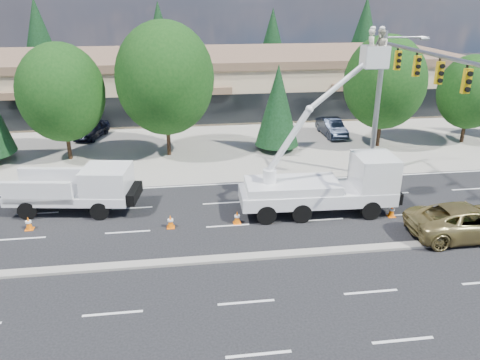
{
  "coord_description": "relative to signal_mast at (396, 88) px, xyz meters",
  "views": [
    {
      "loc": [
        -2.23,
        -17.91,
        11.04
      ],
      "look_at": [
        0.66,
        3.42,
        2.4
      ],
      "focal_mm": 35.0,
      "sensor_mm": 36.0,
      "label": 1
    }
  ],
  "objects": [
    {
      "name": "ground",
      "position": [
        -10.03,
        -7.04,
        -6.06
      ],
      "size": [
        140.0,
        140.0,
        0.0
      ],
      "primitive_type": "plane",
      "color": "black",
      "rests_on": "ground"
    },
    {
      "name": "concrete_apron",
      "position": [
        -10.03,
        12.96,
        -6.05
      ],
      "size": [
        140.0,
        22.0,
        0.01
      ],
      "primitive_type": "cube",
      "color": "gray",
      "rests_on": "ground"
    },
    {
      "name": "road_median",
      "position": [
        -10.03,
        -7.04,
        -6.0
      ],
      "size": [
        120.0,
        0.55,
        0.12
      ],
      "primitive_type": "cube",
      "color": "gray",
      "rests_on": "ground"
    },
    {
      "name": "strip_mall",
      "position": [
        -10.03,
        22.93,
        -3.23
      ],
      "size": [
        50.4,
        15.4,
        5.5
      ],
      "color": "tan",
      "rests_on": "ground"
    },
    {
      "name": "tree_front_c",
      "position": [
        -20.03,
        7.96,
        -1.31
      ],
      "size": [
        5.84,
        5.84,
        8.1
      ],
      "color": "#332114",
      "rests_on": "ground"
    },
    {
      "name": "tree_front_d",
      "position": [
        -13.03,
        7.96,
        -0.52
      ],
      "size": [
        6.82,
        6.82,
        9.46
      ],
      "color": "#332114",
      "rests_on": "ground"
    },
    {
      "name": "tree_front_e",
      "position": [
        -5.03,
        7.96,
        -2.64
      ],
      "size": [
        3.24,
        3.24,
        6.38
      ],
      "color": "#332114",
      "rests_on": "ground"
    },
    {
      "name": "tree_front_f",
      "position": [
        2.97,
        7.96,
        -1.17
      ],
      "size": [
        6.02,
        6.02,
        8.36
      ],
      "color": "#332114",
      "rests_on": "ground"
    },
    {
      "name": "tree_front_g",
      "position": [
        9.97,
        7.96,
        -2.07
      ],
      "size": [
        4.91,
        4.91,
        6.81
      ],
      "color": "#332114",
      "rests_on": "ground"
    },
    {
      "name": "tree_back_a",
      "position": [
        -28.03,
        34.96,
        -0.34
      ],
      "size": [
        5.41,
        5.41,
        10.66
      ],
      "color": "#332114",
      "rests_on": "ground"
    },
    {
      "name": "tree_back_b",
      "position": [
        -14.03,
        34.96,
        -0.59
      ],
      "size": [
        5.17,
        5.17,
        10.2
      ],
      "color": "#332114",
      "rests_on": "ground"
    },
    {
      "name": "tree_back_c",
      "position": [
        -0.03,
        34.96,
        -1.03
      ],
      "size": [
        4.76,
        4.76,
        9.37
      ],
      "color": "#332114",
      "rests_on": "ground"
    },
    {
      "name": "tree_back_d",
      "position": [
        11.97,
        34.96,
        -0.3
      ],
      "size": [
        5.44,
        5.44,
        10.73
      ],
      "color": "#332114",
      "rests_on": "ground"
    },
    {
      "name": "signal_mast",
      "position": [
        0.0,
        0.0,
        0.0
      ],
      "size": [
        2.76,
        10.16,
        9.0
      ],
      "color": "gray",
      "rests_on": "ground"
    },
    {
      "name": "utility_pickup",
      "position": [
        -17.74,
        -0.92,
        -5.03
      ],
      "size": [
        6.77,
        3.32,
        2.49
      ],
      "rotation": [
        0.0,
        0.0,
        -0.15
      ],
      "color": "white",
      "rests_on": "ground"
    },
    {
      "name": "bucket_truck",
      "position": [
        -4.37,
        -2.87,
        -4.03
      ],
      "size": [
        8.24,
        2.89,
        9.58
      ],
      "rotation": [
        0.0,
        0.0,
        -0.04
      ],
      "color": "white",
      "rests_on": "ground"
    },
    {
      "name": "traffic_cone_a",
      "position": [
        -19.93,
        -2.88,
        -5.72
      ],
      "size": [
        0.4,
        0.4,
        0.7
      ],
      "color": "#FF6A08",
      "rests_on": "ground"
    },
    {
      "name": "traffic_cone_b",
      "position": [
        -12.91,
        -3.64,
        -5.72
      ],
      "size": [
        0.4,
        0.4,
        0.7
      ],
      "color": "#FF6A08",
      "rests_on": "ground"
    },
    {
      "name": "traffic_cone_c",
      "position": [
        -9.52,
        -3.63,
        -5.72
      ],
      "size": [
        0.4,
        0.4,
        0.7
      ],
      "color": "#FF6A08",
      "rests_on": "ground"
    },
    {
      "name": "traffic_cone_d",
      "position": [
        -1.32,
        -3.93,
        -5.72
      ],
      "size": [
        0.4,
        0.4,
        0.7
      ],
      "color": "#FF6A08",
      "rests_on": "ground"
    },
    {
      "name": "minivan",
      "position": [
        1.34,
        -6.44,
        -5.25
      ],
      "size": [
        5.82,
        2.72,
        1.61
      ],
      "primitive_type": "imported",
      "rotation": [
        0.0,
        0.0,
        1.56
      ],
      "color": "olive",
      "rests_on": "ground"
    },
    {
      "name": "parked_car_west",
      "position": [
        -19.3,
        13.22,
        -5.36
      ],
      "size": [
        2.79,
        4.37,
        1.38
      ],
      "primitive_type": "imported",
      "rotation": [
        0.0,
        0.0,
        -0.31
      ],
      "color": "black",
      "rests_on": "ground"
    },
    {
      "name": "parked_car_east",
      "position": [
        0.28,
        11.16,
        -5.35
      ],
      "size": [
        1.62,
        4.32,
        1.41
      ],
      "primitive_type": "imported",
      "rotation": [
        0.0,
        0.0,
        0.03
      ],
      "color": "black",
      "rests_on": "ground"
    }
  ]
}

